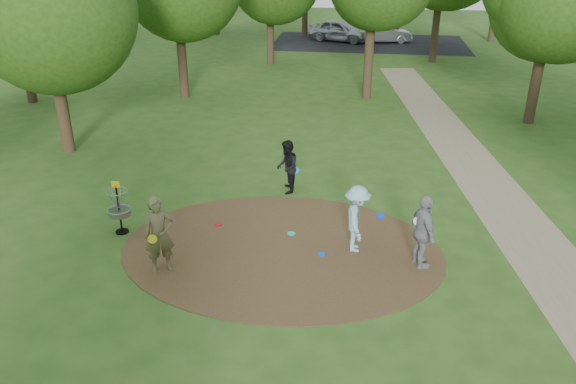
# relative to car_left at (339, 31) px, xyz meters

# --- Properties ---
(ground) EXTENTS (100.00, 100.00, 0.00)m
(ground) POSITION_rel_car_left_xyz_m (0.23, -30.34, -0.77)
(ground) COLOR #2D5119
(ground) RESTS_ON ground
(dirt_clearing) EXTENTS (8.40, 8.40, 0.02)m
(dirt_clearing) POSITION_rel_car_left_xyz_m (0.23, -30.34, -0.76)
(dirt_clearing) COLOR #47301C
(dirt_clearing) RESTS_ON ground
(footpath) EXTENTS (7.55, 39.89, 0.01)m
(footpath) POSITION_rel_car_left_xyz_m (6.73, -28.34, -0.77)
(footpath) COLOR #8C7A5B
(footpath) RESTS_ON ground
(parking_lot) EXTENTS (14.00, 8.00, 0.01)m
(parking_lot) POSITION_rel_car_left_xyz_m (2.23, -0.34, -0.77)
(parking_lot) COLOR black
(parking_lot) RESTS_ON ground
(player_observer_with_disc) EXTENTS (0.85, 0.75, 1.96)m
(player_observer_with_disc) POSITION_rel_car_left_xyz_m (-2.51, -31.70, 0.21)
(player_observer_with_disc) COLOR brown
(player_observer_with_disc) RESTS_ON ground
(player_throwing_with_disc) EXTENTS (1.10, 1.22, 1.80)m
(player_throwing_with_disc) POSITION_rel_car_left_xyz_m (2.13, -30.08, 0.12)
(player_throwing_with_disc) COLOR #92C7D9
(player_throwing_with_disc) RESTS_ON ground
(player_walking_with_disc) EXTENTS (0.76, 0.90, 1.71)m
(player_walking_with_disc) POSITION_rel_car_left_xyz_m (-0.13, -26.80, 0.08)
(player_walking_with_disc) COLOR black
(player_walking_with_disc) RESTS_ON ground
(player_waiting_with_disc) EXTENTS (0.82, 1.22, 1.92)m
(player_waiting_with_disc) POSITION_rel_car_left_xyz_m (3.74, -30.65, 0.19)
(player_waiting_with_disc) COLOR gray
(player_waiting_with_disc) RESTS_ON ground
(disc_ground_cyan) EXTENTS (0.22, 0.22, 0.02)m
(disc_ground_cyan) POSITION_rel_car_left_xyz_m (0.37, -29.52, -0.74)
(disc_ground_cyan) COLOR #1AD0BC
(disc_ground_cyan) RESTS_ON dirt_clearing
(disc_ground_blue) EXTENTS (0.22, 0.22, 0.02)m
(disc_ground_blue) POSITION_rel_car_left_xyz_m (1.29, -30.47, -0.74)
(disc_ground_blue) COLOR blue
(disc_ground_blue) RESTS_ON dirt_clearing
(disc_ground_red) EXTENTS (0.22, 0.22, 0.02)m
(disc_ground_red) POSITION_rel_car_left_xyz_m (-1.74, -29.29, -0.74)
(disc_ground_red) COLOR red
(disc_ground_red) RESTS_ON dirt_clearing
(car_left) EXTENTS (4.89, 3.19, 1.55)m
(car_left) POSITION_rel_car_left_xyz_m (0.00, 0.00, 0.00)
(car_left) COLOR #A3A4AB
(car_left) RESTS_ON ground
(car_right) EXTENTS (4.20, 2.23, 1.31)m
(car_right) POSITION_rel_car_left_xyz_m (3.28, -0.12, -0.12)
(car_right) COLOR #9D9EA4
(car_right) RESTS_ON ground
(disc_golf_basket) EXTENTS (0.63, 0.63, 1.54)m
(disc_golf_basket) POSITION_rel_car_left_xyz_m (-4.27, -30.04, 0.10)
(disc_golf_basket) COLOR black
(disc_golf_basket) RESTS_ON ground
(tree_ring) EXTENTS (36.82, 45.70, 9.38)m
(tree_ring) POSITION_rel_car_left_xyz_m (1.94, -20.41, 4.39)
(tree_ring) COLOR #332316
(tree_ring) RESTS_ON ground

